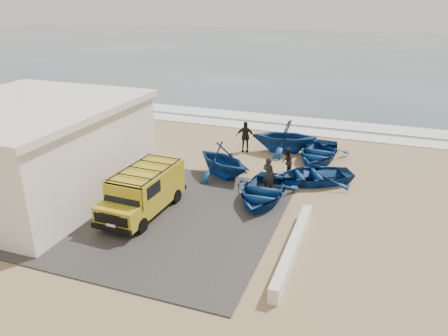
% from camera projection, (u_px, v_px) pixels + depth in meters
% --- Properties ---
extents(ground, '(160.00, 160.00, 0.00)m').
position_uv_depth(ground, '(199.00, 199.00, 20.09)').
color(ground, '#9B825A').
extents(slab, '(12.00, 10.00, 0.05)m').
position_uv_depth(slab, '(138.00, 210.00, 18.97)').
color(slab, '#3B3936').
rests_on(slab, ground).
extents(ocean, '(180.00, 88.00, 0.01)m').
position_uv_depth(ocean, '(338.00, 52.00, 68.86)').
color(ocean, '#385166').
rests_on(ocean, ground).
extents(surf_line, '(180.00, 1.60, 0.06)m').
position_uv_depth(surf_line, '(266.00, 128.00, 30.53)').
color(surf_line, white).
rests_on(surf_line, ground).
extents(surf_wash, '(180.00, 2.20, 0.04)m').
position_uv_depth(surf_wash, '(275.00, 119.00, 32.71)').
color(surf_wash, white).
rests_on(surf_wash, ground).
extents(building, '(8.40, 9.40, 4.30)m').
position_uv_depth(building, '(29.00, 150.00, 19.91)').
color(building, white).
rests_on(building, ground).
extents(parapet, '(0.35, 6.00, 0.55)m').
position_uv_depth(parapet, '(293.00, 247.00, 15.79)').
color(parapet, silver).
rests_on(parapet, ground).
extents(van, '(1.99, 4.62, 1.95)m').
position_uv_depth(van, '(144.00, 190.00, 18.50)').
color(van, '#B29F1A').
rests_on(van, ground).
extents(boat_near_left, '(3.12, 4.27, 0.86)m').
position_uv_depth(boat_near_left, '(262.00, 191.00, 19.83)').
color(boat_near_left, navy).
rests_on(boat_near_left, ground).
extents(boat_near_right, '(4.81, 4.35, 0.82)m').
position_uv_depth(boat_near_right, '(313.00, 175.00, 21.65)').
color(boat_near_right, navy).
rests_on(boat_near_right, ground).
extents(boat_mid_left, '(4.49, 4.32, 1.82)m').
position_uv_depth(boat_mid_left, '(222.00, 160.00, 22.21)').
color(boat_mid_left, navy).
rests_on(boat_mid_left, ground).
extents(boat_mid_right, '(3.39, 4.48, 0.88)m').
position_uv_depth(boat_mid_right, '(318.00, 153.00, 24.58)').
color(boat_mid_right, navy).
rests_on(boat_mid_right, ground).
extents(boat_far_left, '(4.29, 3.89, 1.97)m').
position_uv_depth(boat_far_left, '(285.00, 136.00, 25.63)').
color(boat_far_left, navy).
rests_on(boat_far_left, ground).
extents(fisherman_front, '(0.74, 0.62, 1.75)m').
position_uv_depth(fisherman_front, '(269.00, 175.00, 20.48)').
color(fisherman_front, black).
rests_on(fisherman_front, ground).
extents(fisherman_middle, '(0.59, 0.75, 1.50)m').
position_uv_depth(fisherman_middle, '(287.00, 162.00, 22.36)').
color(fisherman_middle, black).
rests_on(fisherman_middle, ground).
extents(fisherman_back, '(1.15, 0.69, 1.83)m').
position_uv_depth(fisherman_back, '(245.00, 137.00, 25.73)').
color(fisherman_back, black).
rests_on(fisherman_back, ground).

